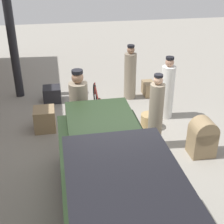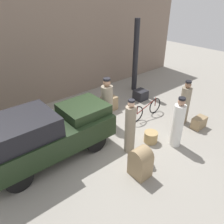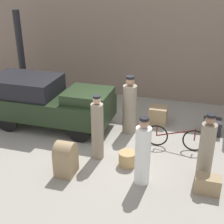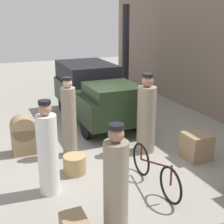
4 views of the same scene
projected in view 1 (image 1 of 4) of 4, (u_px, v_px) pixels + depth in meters
name	position (u px, v px, depth m)	size (l,w,h in m)	color
ground_plane	(122.00, 151.00, 7.31)	(30.00, 30.00, 0.00)	gray
canopy_pillar_right	(13.00, 43.00, 9.34)	(0.26, 0.26, 3.45)	black
truck	(114.00, 181.00, 4.97)	(3.94, 1.65, 1.63)	black
bicycle	(98.00, 101.00, 8.92)	(1.74, 0.04, 0.71)	black
wicker_basket	(149.00, 121.00, 8.22)	(0.46, 0.46, 0.38)	tan
porter_lifting_near_truck	(167.00, 90.00, 8.48)	(0.37, 0.37, 1.74)	white
porter_with_bicycle	(79.00, 111.00, 7.26)	(0.43, 0.43, 1.86)	gray
conductor_in_dark_uniform	(130.00, 74.00, 9.63)	(0.37, 0.37, 1.70)	gray
porter_standing_middle	(156.00, 115.00, 7.12)	(0.33, 0.33, 1.83)	gray
trunk_barrel_dark	(203.00, 137.00, 7.00)	(0.46, 0.55, 0.90)	#937A56
suitcase_black_upright	(149.00, 89.00, 10.09)	(0.58, 0.34, 0.43)	#937A56
suitcase_small_leather	(52.00, 94.00, 9.67)	(0.55, 0.54, 0.45)	#232328
trunk_wicker_pale	(45.00, 119.00, 8.08)	(0.57, 0.54, 0.59)	#937A56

